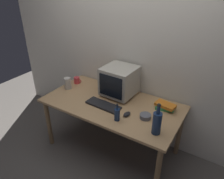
{
  "coord_description": "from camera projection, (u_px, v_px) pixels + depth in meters",
  "views": [
    {
      "loc": [
        1.14,
        -1.82,
        2.05
      ],
      "look_at": [
        0.0,
        0.0,
        0.89
      ],
      "focal_mm": 34.32,
      "sensor_mm": 36.0,
      "label": 1
    }
  ],
  "objects": [
    {
      "name": "ground_plane",
      "position": [
        112.0,
        147.0,
        2.87
      ],
      "size": [
        6.0,
        6.0,
        0.0
      ],
      "primitive_type": "plane",
      "color": "#56514C"
    },
    {
      "name": "back_wall",
      "position": [
        133.0,
        48.0,
        2.63
      ],
      "size": [
        4.0,
        0.08,
        2.5
      ],
      "primitive_type": "cube",
      "color": "silver",
      "rests_on": "ground"
    },
    {
      "name": "desk",
      "position": [
        112.0,
        108.0,
        2.57
      ],
      "size": [
        1.62,
        0.84,
        0.71
      ],
      "color": "tan",
      "rests_on": "ground"
    },
    {
      "name": "crt_monitor",
      "position": [
        119.0,
        81.0,
        2.61
      ],
      "size": [
        0.39,
        0.4,
        0.37
      ],
      "color": "#B2AD9E",
      "rests_on": "desk"
    },
    {
      "name": "keyboard",
      "position": [
        103.0,
        105.0,
        2.47
      ],
      "size": [
        0.43,
        0.17,
        0.02
      ],
      "primitive_type": "cube",
      "rotation": [
        0.0,
        0.0,
        -0.05
      ],
      "color": "black",
      "rests_on": "desk"
    },
    {
      "name": "computer_mouse",
      "position": [
        127.0,
        114.0,
        2.3
      ],
      "size": [
        0.07,
        0.11,
        0.04
      ],
      "primitive_type": "ellipsoid",
      "rotation": [
        0.0,
        0.0,
        -0.11
      ],
      "color": "black",
      "rests_on": "desk"
    },
    {
      "name": "bottle_tall",
      "position": [
        157.0,
        122.0,
        2.0
      ],
      "size": [
        0.09,
        0.09,
        0.33
      ],
      "color": "navy",
      "rests_on": "desk"
    },
    {
      "name": "bottle_short",
      "position": [
        117.0,
        114.0,
        2.2
      ],
      "size": [
        0.06,
        0.06,
        0.2
      ],
      "color": "navy",
      "rests_on": "desk"
    },
    {
      "name": "book_stack",
      "position": [
        165.0,
        106.0,
        2.4
      ],
      "size": [
        0.23,
        0.17,
        0.07
      ],
      "color": "#33894C",
      "rests_on": "desk"
    },
    {
      "name": "mug",
      "position": [
        77.0,
        80.0,
        2.96
      ],
      "size": [
        0.12,
        0.08,
        0.09
      ],
      "color": "#CC383D",
      "rests_on": "desk"
    },
    {
      "name": "cd_spindle",
      "position": [
        145.0,
        116.0,
        2.25
      ],
      "size": [
        0.12,
        0.12,
        0.04
      ],
      "primitive_type": "cylinder",
      "color": "#595B66",
      "rests_on": "desk"
    },
    {
      "name": "metal_canister",
      "position": [
        68.0,
        83.0,
        2.82
      ],
      "size": [
        0.09,
        0.09,
        0.15
      ],
      "primitive_type": "cylinder",
      "color": "#B7B2A8",
      "rests_on": "desk"
    }
  ]
}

